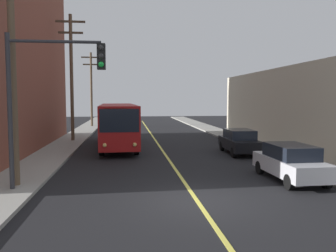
{
  "coord_description": "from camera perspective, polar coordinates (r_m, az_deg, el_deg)",
  "views": [
    {
      "loc": [
        -2.48,
        -12.06,
        3.67
      ],
      "look_at": [
        0.0,
        8.93,
        2.0
      ],
      "focal_mm": 37.42,
      "sensor_mm": 36.0,
      "label": 1
    }
  ],
  "objects": [
    {
      "name": "ground_plane",
      "position": [
        12.85,
        4.78,
        -12.09
      ],
      "size": [
        120.0,
        120.0,
        0.0
      ],
      "primitive_type": "plane",
      "color": "black"
    },
    {
      "name": "sidewalk_left",
      "position": [
        22.86,
        -18.76,
        -4.77
      ],
      "size": [
        2.5,
        90.0,
        0.15
      ],
      "primitive_type": "cube",
      "color": "gray",
      "rests_on": "ground"
    },
    {
      "name": "sidewalk_right",
      "position": [
        24.38,
        16.91,
        -4.16
      ],
      "size": [
        2.5,
        90.0,
        0.15
      ],
      "primitive_type": "cube",
      "color": "gray",
      "rests_on": "ground"
    },
    {
      "name": "lane_stripe_center",
      "position": [
        27.42,
        -1.49,
        -3.17
      ],
      "size": [
        0.16,
        60.0,
        0.01
      ],
      "primitive_type": "cube",
      "color": "#D8CC4C",
      "rests_on": "ground"
    },
    {
      "name": "city_bus",
      "position": [
        27.0,
        -8.15,
        0.54
      ],
      "size": [
        3.01,
        12.23,
        3.2
      ],
      "color": "maroon",
      "rests_on": "ground"
    },
    {
      "name": "parked_car_silver",
      "position": [
        16.59,
        19.34,
        -5.55
      ],
      "size": [
        1.89,
        4.43,
        1.62
      ],
      "color": "#B7B7BC",
      "rests_on": "ground"
    },
    {
      "name": "parked_car_black",
      "position": [
        23.68,
        11.55,
        -2.43
      ],
      "size": [
        1.93,
        4.45,
        1.62
      ],
      "color": "black",
      "rests_on": "ground"
    },
    {
      "name": "utility_pole_near",
      "position": [
        15.47,
        -24.11,
        12.56
      ],
      "size": [
        2.4,
        0.28,
        10.55
      ],
      "color": "brown",
      "rests_on": "sidewalk_left"
    },
    {
      "name": "utility_pole_mid",
      "position": [
        30.56,
        -15.45,
        8.5
      ],
      "size": [
        2.4,
        0.28,
        10.44
      ],
      "color": "brown",
      "rests_on": "sidewalk_left"
    },
    {
      "name": "utility_pole_far",
      "position": [
        45.85,
        -12.39,
        6.44
      ],
      "size": [
        2.4,
        0.28,
        9.31
      ],
      "color": "brown",
      "rests_on": "sidewalk_left"
    },
    {
      "name": "traffic_signal_left_corner",
      "position": [
        14.37,
        -18.64,
        6.82
      ],
      "size": [
        3.75,
        0.48,
        6.0
      ],
      "color": "#2D2D33",
      "rests_on": "sidewalk_left"
    },
    {
      "name": "fire_hydrant",
      "position": [
        21.78,
        18.75,
        -3.87
      ],
      "size": [
        0.44,
        0.26,
        0.84
      ],
      "color": "red",
      "rests_on": "sidewalk_right"
    }
  ]
}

